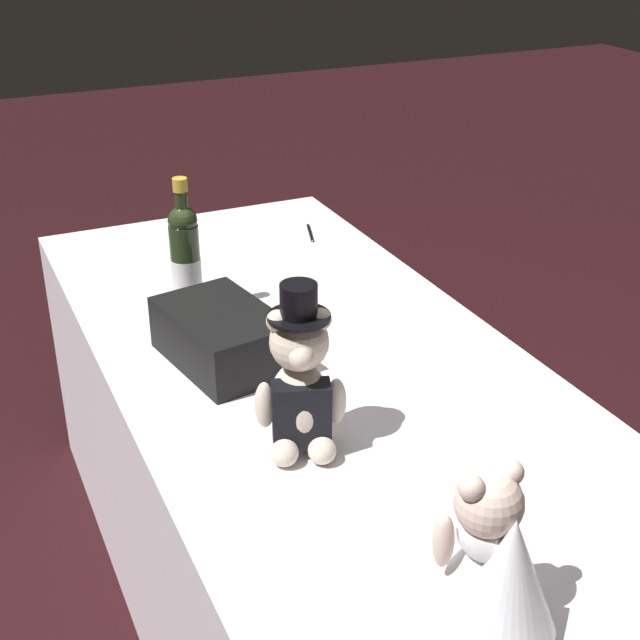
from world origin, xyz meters
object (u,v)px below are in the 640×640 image
(teddy_bear_groom, at_px, (300,385))
(signing_pen, at_px, (310,233))
(champagne_bottle, at_px, (185,258))
(teddy_bear_bride, at_px, (491,564))
(gift_case_black, at_px, (222,336))

(teddy_bear_groom, height_order, signing_pen, teddy_bear_groom)
(champagne_bottle, height_order, signing_pen, champagne_bottle)
(teddy_bear_bride, xyz_separation_m, gift_case_black, (0.83, 0.09, -0.04))
(gift_case_black, bearing_deg, signing_pen, -38.37)
(champagne_bottle, relative_size, gift_case_black, 1.00)
(teddy_bear_groom, relative_size, gift_case_black, 0.97)
(teddy_bear_groom, bearing_deg, teddy_bear_bride, -172.73)
(champagne_bottle, distance_m, gift_case_black, 0.27)
(teddy_bear_groom, height_order, teddy_bear_bride, teddy_bear_groom)
(teddy_bear_bride, height_order, gift_case_black, teddy_bear_bride)
(teddy_bear_groom, relative_size, teddy_bear_bride, 1.27)
(teddy_bear_groom, bearing_deg, champagne_bottle, 1.74)
(champagne_bottle, height_order, gift_case_black, champagne_bottle)
(signing_pen, bearing_deg, teddy_bear_bride, 165.23)
(signing_pen, bearing_deg, champagne_bottle, 125.44)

